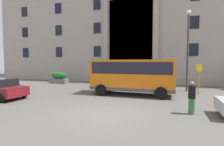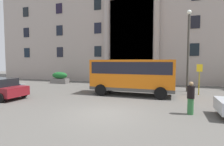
# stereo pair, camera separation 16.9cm
# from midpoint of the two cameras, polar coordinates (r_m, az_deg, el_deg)

# --- Properties ---
(ground_plane) EXTENTS (80.00, 64.00, 0.12)m
(ground_plane) POSITION_cam_midpoint_polar(r_m,az_deg,el_deg) (9.51, -2.50, -13.20)
(ground_plane) COLOR #5A5752
(office_building_facade) EXTENTS (43.09, 9.61, 18.14)m
(office_building_facade) POSITION_cam_midpoint_polar(r_m,az_deg,el_deg) (26.97, 10.79, 17.35)
(office_building_facade) COLOR #A2948C
(office_building_facade) RESTS_ON ground_plane
(orange_minibus) EXTENTS (6.56, 2.60, 2.84)m
(orange_minibus) POSITION_cam_midpoint_polar(r_m,az_deg,el_deg) (14.35, 6.30, -0.34)
(orange_minibus) COLOR orange
(orange_minibus) RESTS_ON ground_plane
(bus_stop_sign) EXTENTS (0.44, 0.08, 2.48)m
(bus_stop_sign) POSITION_cam_midpoint_polar(r_m,az_deg,el_deg) (15.92, 25.88, -0.82)
(bus_stop_sign) COLOR #9F9117
(bus_stop_sign) RESTS_ON ground_plane
(hedge_planter_entrance_right) EXTENTS (2.14, 0.93, 1.40)m
(hedge_planter_entrance_right) POSITION_cam_midpoint_polar(r_m,az_deg,el_deg) (22.75, -16.84, -1.52)
(hedge_planter_entrance_right) COLOR slate
(hedge_planter_entrance_right) RESTS_ON ground_plane
(hedge_planter_east) EXTENTS (1.58, 0.92, 1.50)m
(hedge_planter_east) POSITION_cam_midpoint_polar(r_m,az_deg,el_deg) (19.87, 6.13, -1.98)
(hedge_planter_east) COLOR gray
(hedge_planter_east) RESTS_ON ground_plane
(motorcycle_near_kerb) EXTENTS (2.04, 0.71, 0.89)m
(motorcycle_near_kerb) POSITION_cam_midpoint_polar(r_m,az_deg,el_deg) (16.86, -28.13, -4.35)
(motorcycle_near_kerb) COLOR black
(motorcycle_near_kerb) RESTS_ON ground_plane
(pedestrian_man_crossing) EXTENTS (0.36, 0.36, 1.69)m
(pedestrian_man_crossing) POSITION_cam_midpoint_polar(r_m,az_deg,el_deg) (10.00, 23.79, -7.30)
(pedestrian_man_crossing) COLOR #2E6837
(pedestrian_man_crossing) RESTS_ON ground_plane
(lamppost_plaza_centre) EXTENTS (0.40, 0.40, 7.19)m
(lamppost_plaza_centre) POSITION_cam_midpoint_polar(r_m,az_deg,el_deg) (17.26, 22.93, 8.46)
(lamppost_plaza_centre) COLOR #3D3B35
(lamppost_plaza_centre) RESTS_ON ground_plane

